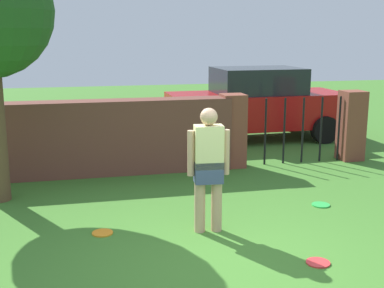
{
  "coord_description": "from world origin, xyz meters",
  "views": [
    {
      "loc": [
        -1.52,
        -5.04,
        2.53
      ],
      "look_at": [
        0.04,
        1.81,
        1.0
      ],
      "focal_mm": 47.86,
      "sensor_mm": 36.0,
      "label": 1
    }
  ],
  "objects_px": {
    "person": "(208,164)",
    "frisbee_green": "(321,205)",
    "car": "(257,104)",
    "frisbee_red": "(318,263)",
    "frisbee_orange": "(102,233)"
  },
  "relations": [
    {
      "from": "frisbee_red",
      "to": "car",
      "type": "bearing_deg",
      "value": 75.94
    },
    {
      "from": "person",
      "to": "frisbee_orange",
      "type": "relative_size",
      "value": 6.0
    },
    {
      "from": "person",
      "to": "frisbee_green",
      "type": "distance_m",
      "value": 2.18
    },
    {
      "from": "person",
      "to": "frisbee_orange",
      "type": "distance_m",
      "value": 1.63
    },
    {
      "from": "person",
      "to": "car",
      "type": "height_order",
      "value": "car"
    },
    {
      "from": "frisbee_green",
      "to": "frisbee_red",
      "type": "relative_size",
      "value": 1.0
    },
    {
      "from": "frisbee_orange",
      "to": "frisbee_green",
      "type": "bearing_deg",
      "value": 6.77
    },
    {
      "from": "car",
      "to": "frisbee_orange",
      "type": "height_order",
      "value": "car"
    },
    {
      "from": "car",
      "to": "frisbee_green",
      "type": "height_order",
      "value": "car"
    },
    {
      "from": "person",
      "to": "car",
      "type": "bearing_deg",
      "value": -111.13
    },
    {
      "from": "frisbee_green",
      "to": "frisbee_red",
      "type": "bearing_deg",
      "value": -117.51
    },
    {
      "from": "frisbee_red",
      "to": "frisbee_green",
      "type": "bearing_deg",
      "value": 62.49
    },
    {
      "from": "car",
      "to": "frisbee_green",
      "type": "xyz_separation_m",
      "value": [
        -0.73,
        -4.85,
        -0.85
      ]
    },
    {
      "from": "person",
      "to": "car",
      "type": "distance_m",
      "value": 6.05
    },
    {
      "from": "car",
      "to": "frisbee_red",
      "type": "distance_m",
      "value": 6.92
    }
  ]
}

